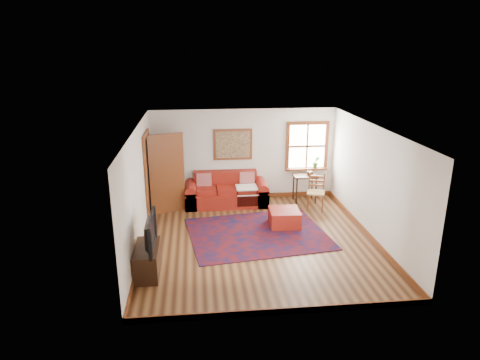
{
  "coord_description": "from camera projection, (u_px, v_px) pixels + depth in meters",
  "views": [
    {
      "loc": [
        -1.3,
        -8.49,
        4.12
      ],
      "look_at": [
        -0.33,
        0.6,
        1.22
      ],
      "focal_mm": 32.0,
      "sensor_mm": 36.0,
      "label": 1
    }
  ],
  "objects": [
    {
      "name": "television",
      "position": [
        146.0,
        233.0,
        7.79
      ],
      "size": [
        0.14,
        1.07,
        0.62
      ],
      "primitive_type": "imported",
      "rotation": [
        0.0,
        0.0,
        1.57
      ],
      "color": "black",
      "rests_on": "media_cabinet"
    },
    {
      "name": "window",
      "position": [
        308.0,
        151.0,
        11.77
      ],
      "size": [
        1.18,
        0.2,
        1.38
      ],
      "color": "white",
      "rests_on": "ground"
    },
    {
      "name": "doorway",
      "position": [
        160.0,
        174.0,
        10.57
      ],
      "size": [
        0.89,
        1.08,
        2.14
      ],
      "color": "black",
      "rests_on": "ground"
    },
    {
      "name": "persian_rug",
      "position": [
        257.0,
        233.0,
        9.74
      ],
      "size": [
        3.32,
        2.8,
        0.02
      ],
      "primitive_type": "cube",
      "rotation": [
        0.0,
        0.0,
        0.13
      ],
      "color": "#550C0C",
      "rests_on": "ground"
    },
    {
      "name": "red_leather_sofa",
      "position": [
        226.0,
        194.0,
        11.49
      ],
      "size": [
        2.19,
        0.9,
        0.86
      ],
      "color": "maroon",
      "rests_on": "ground"
    },
    {
      "name": "ground",
      "position": [
        258.0,
        240.0,
        9.43
      ],
      "size": [
        5.5,
        5.5,
        0.0
      ],
      "primitive_type": "plane",
      "color": "#3D2110",
      "rests_on": "ground"
    },
    {
      "name": "framed_artwork",
      "position": [
        233.0,
        145.0,
        11.5
      ],
      "size": [
        1.05,
        0.07,
        0.85
      ],
      "color": "brown",
      "rests_on": "ground"
    },
    {
      "name": "media_cabinet",
      "position": [
        147.0,
        260.0,
        7.99
      ],
      "size": [
        0.44,
        0.98,
        0.54
      ],
      "primitive_type": "cube",
      "color": "black",
      "rests_on": "ground"
    },
    {
      "name": "room_envelope",
      "position": [
        259.0,
        168.0,
        8.94
      ],
      "size": [
        5.04,
        5.54,
        2.52
      ],
      "color": "silver",
      "rests_on": "ground"
    },
    {
      "name": "red_ottoman",
      "position": [
        284.0,
        218.0,
        10.13
      ],
      "size": [
        0.72,
        0.72,
        0.4
      ],
      "primitive_type": "cube",
      "rotation": [
        0.0,
        0.0,
        -0.04
      ],
      "color": "maroon",
      "rests_on": "ground"
    },
    {
      "name": "ladder_back_chair",
      "position": [
        316.0,
        190.0,
        11.08
      ],
      "size": [
        0.55,
        0.53,
        0.94
      ],
      "color": "tan",
      "rests_on": "ground"
    },
    {
      "name": "side_table",
      "position": [
        305.0,
        179.0,
        11.59
      ],
      "size": [
        0.63,
        0.47,
        0.75
      ],
      "color": "black",
      "rests_on": "ground"
    },
    {
      "name": "candle_hurricane",
      "position": [
        151.0,
        234.0,
        8.27
      ],
      "size": [
        0.12,
        0.12,
        0.18
      ],
      "color": "silver",
      "rests_on": "media_cabinet"
    }
  ]
}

